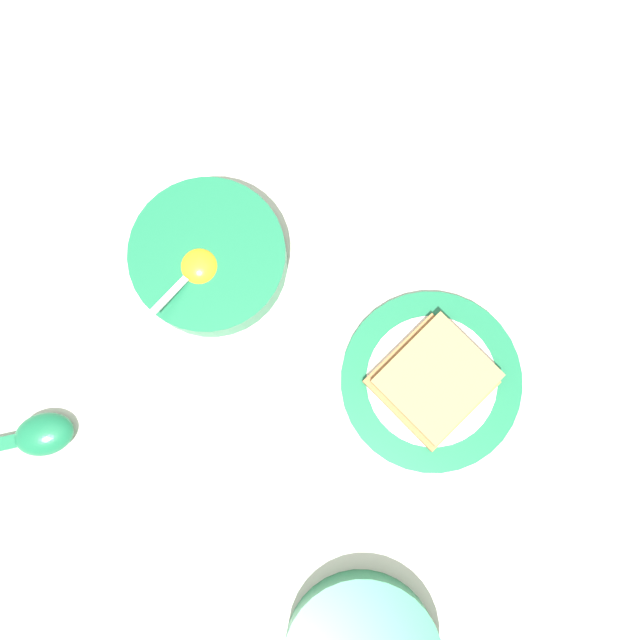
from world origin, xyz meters
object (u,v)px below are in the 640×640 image
at_px(toast_sandwich, 434,381).
at_px(soup_spoon, 30,438).
at_px(egg_bowl, 209,259).
at_px(toast_plate, 431,382).

xyz_separation_m(toast_sandwich, soup_spoon, (0.33, 0.25, -0.01)).
bearing_deg(soup_spoon, egg_bowl, -105.69).
bearing_deg(toast_plate, toast_sandwich, -146.68).
xyz_separation_m(toast_plate, soup_spoon, (0.33, 0.25, 0.01)).
relative_size(toast_plate, toast_sandwich, 1.47).
bearing_deg(toast_sandwich, toast_plate, 33.32).
bearing_deg(toast_plate, soup_spoon, 36.91).
bearing_deg(egg_bowl, toast_sandwich, -179.74).
distance_m(toast_sandwich, soup_spoon, 0.42).
xyz_separation_m(egg_bowl, toast_sandwich, (-0.26, -0.00, -0.00)).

